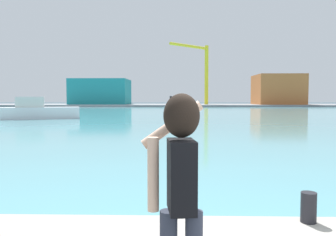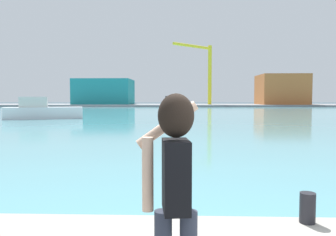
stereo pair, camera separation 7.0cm
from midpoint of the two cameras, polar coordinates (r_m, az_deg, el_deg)
name	(u,v)px [view 1 (the left image)]	position (r m, az deg, el deg)	size (l,w,h in m)	color
ground_plane	(185,113)	(52.93, 2.78, 0.89)	(220.00, 220.00, 0.00)	#334751
harbor_water	(185,112)	(54.93, 2.73, 0.99)	(140.00, 100.00, 0.02)	#599EA8
far_shore_dock	(181,105)	(94.90, 2.21, 2.15)	(140.00, 20.00, 0.47)	gray
person_photographer	(180,180)	(2.72, 1.24, -10.26)	(0.53, 0.55, 1.74)	#2D3342
harbor_bollard	(309,207)	(5.20, 21.96, -13.61)	(0.21, 0.21, 0.41)	black
boat_moored	(38,111)	(39.82, -20.78, 1.10)	(8.33, 4.47, 2.39)	white
warehouse_left	(101,92)	(99.06, -11.11, 4.30)	(15.56, 12.78, 6.97)	teal
warehouse_right	(278,90)	(98.96, 17.75, 4.52)	(12.17, 12.09, 8.06)	#B26633
port_crane	(202,67)	(92.01, 5.60, 8.43)	(10.31, 9.84, 15.73)	yellow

